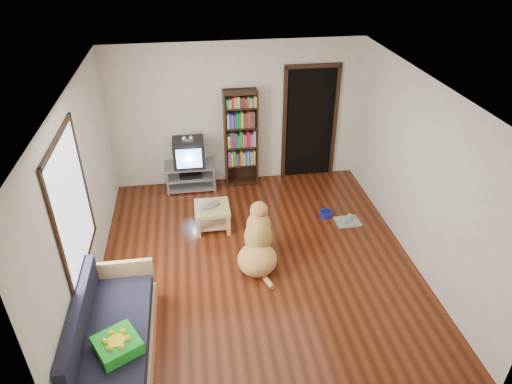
{
  "coord_description": "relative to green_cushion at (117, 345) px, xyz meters",
  "views": [
    {
      "loc": [
        -0.79,
        -5.15,
        4.34
      ],
      "look_at": [
        0.05,
        0.46,
        0.9
      ],
      "focal_mm": 32.0,
      "sensor_mm": 36.0,
      "label": 1
    }
  ],
  "objects": [
    {
      "name": "dog",
      "position": [
        1.75,
        1.69,
        -0.16
      ],
      "size": [
        0.68,
        1.11,
        0.91
      ],
      "color": "tan",
      "rests_on": "ground"
    },
    {
      "name": "sofa",
      "position": [
        -0.12,
        0.34,
        -0.23
      ],
      "size": [
        0.8,
        1.8,
        0.8
      ],
      "color": "tan",
      "rests_on": "ground"
    },
    {
      "name": "laptop",
      "position": [
        1.16,
        2.63,
        -0.08
      ],
      "size": [
        0.38,
        0.34,
        0.03
      ],
      "primitive_type": "imported",
      "rotation": [
        0.0,
        0.0,
        0.52
      ],
      "color": "#B3B4B8",
      "rests_on": "coffee_table"
    },
    {
      "name": "wall_back",
      "position": [
        1.75,
        4.22,
        0.81
      ],
      "size": [
        4.5,
        0.0,
        4.5
      ],
      "primitive_type": "plane",
      "rotation": [
        1.57,
        0.0,
        0.0
      ],
      "color": "silver",
      "rests_on": "ground"
    },
    {
      "name": "window",
      "position": [
        -0.48,
        1.22,
        1.01
      ],
      "size": [
        0.03,
        1.46,
        1.7
      ],
      "color": "white",
      "rests_on": "wall_left"
    },
    {
      "name": "coffee_table",
      "position": [
        1.16,
        2.66,
        -0.21
      ],
      "size": [
        0.55,
        0.55,
        0.4
      ],
      "color": "tan",
      "rests_on": "ground"
    },
    {
      "name": "ceiling",
      "position": [
        1.75,
        1.72,
        2.11
      ],
      "size": [
        5.0,
        5.0,
        0.0
      ],
      "primitive_type": "plane",
      "rotation": [
        3.14,
        0.0,
        0.0
      ],
      "color": "white",
      "rests_on": "ground"
    },
    {
      "name": "green_cushion",
      "position": [
        0.0,
        0.0,
        0.0
      ],
      "size": [
        0.58,
        0.58,
        0.14
      ],
      "primitive_type": "cube",
      "rotation": [
        0.0,
        0.0,
        0.51
      ],
      "color": "green",
      "rests_on": "sofa"
    },
    {
      "name": "wall_left",
      "position": [
        -0.5,
        1.72,
        0.81
      ],
      "size": [
        0.0,
        5.0,
        5.0
      ],
      "primitive_type": "plane",
      "rotation": [
        1.57,
        0.0,
        1.57
      ],
      "color": "silver",
      "rests_on": "ground"
    },
    {
      "name": "wall_front",
      "position": [
        1.75,
        -0.78,
        0.81
      ],
      "size": [
        4.5,
        0.0,
        4.5
      ],
      "primitive_type": "plane",
      "rotation": [
        -1.57,
        0.0,
        0.0
      ],
      "color": "silver",
      "rests_on": "ground"
    },
    {
      "name": "dog_bowl",
      "position": [
        3.07,
        2.72,
        -0.45
      ],
      "size": [
        0.22,
        0.22,
        0.08
      ],
      "primitive_type": "cylinder",
      "color": "navy",
      "rests_on": "ground"
    },
    {
      "name": "doorway",
      "position": [
        3.1,
        4.2,
        0.63
      ],
      "size": [
        1.03,
        0.05,
        2.19
      ],
      "color": "black",
      "rests_on": "wall_back"
    },
    {
      "name": "crt_tv",
      "position": [
        0.85,
        3.99,
        0.25
      ],
      "size": [
        0.55,
        0.52,
        0.58
      ],
      "color": "black",
      "rests_on": "tv_stand"
    },
    {
      "name": "tv_stand",
      "position": [
        0.85,
        3.97,
        -0.22
      ],
      "size": [
        0.9,
        0.45,
        0.5
      ],
      "color": "#99999E",
      "rests_on": "ground"
    },
    {
      "name": "wall_right",
      "position": [
        4.0,
        1.72,
        0.81
      ],
      "size": [
        0.0,
        5.0,
        5.0
      ],
      "primitive_type": "plane",
      "rotation": [
        1.57,
        0.0,
        -1.57
      ],
      "color": "silver",
      "rests_on": "ground"
    },
    {
      "name": "grey_rag",
      "position": [
        3.37,
        2.47,
        -0.48
      ],
      "size": [
        0.41,
        0.33,
        0.03
      ],
      "primitive_type": "cube",
      "rotation": [
        0.0,
        0.0,
        0.03
      ],
      "color": "#9D9D9D",
      "rests_on": "ground"
    },
    {
      "name": "ground",
      "position": [
        1.75,
        1.72,
        -0.49
      ],
      "size": [
        5.0,
        5.0,
        0.0
      ],
      "primitive_type": "plane",
      "color": "#5F2410",
      "rests_on": "ground"
    },
    {
      "name": "bookshelf",
      "position": [
        1.8,
        4.06,
        0.51
      ],
      "size": [
        0.6,
        0.3,
        1.8
      ],
      "color": "black",
      "rests_on": "ground"
    }
  ]
}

